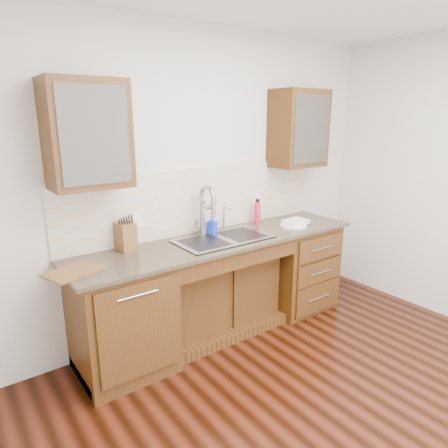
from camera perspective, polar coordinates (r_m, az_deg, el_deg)
ground at (r=3.07m, az=17.46°, el=-26.22°), size 4.00×3.50×0.10m
wall_back at (r=3.69m, az=-3.69°, el=5.82°), size 4.00×0.10×2.70m
base_cabinet_left at (r=3.26m, az=-14.38°, el=-12.88°), size 0.70×0.62×0.88m
base_cabinet_center at (r=3.77m, az=-1.18°, el=-9.89°), size 1.20×0.44×0.70m
base_cabinet_right at (r=4.25m, az=10.11°, el=-5.84°), size 0.70×0.62×0.88m
countertop at (r=3.49m, az=-0.24°, el=-2.37°), size 2.70×0.65×0.03m
backsplash at (r=3.67m, az=-3.14°, el=3.46°), size 2.70×0.02×0.59m
sink at (r=3.51m, az=-0.10°, el=-3.52°), size 0.84×0.46×0.19m
faucet at (r=3.57m, az=-3.19°, el=1.57°), size 0.04×0.04×0.40m
filter_tap at (r=3.73m, az=-0.04°, el=0.95°), size 0.02×0.02×0.24m
upper_cabinet_left at (r=2.99m, az=-19.00°, el=12.01°), size 0.55×0.34×0.75m
upper_cabinet_right at (r=4.15m, az=10.58°, el=13.23°), size 0.55×0.34×0.75m
outlet_left at (r=3.37m, az=-12.27°, el=0.61°), size 0.08×0.01×0.12m
outlet_right at (r=4.06m, az=4.70°, el=3.36°), size 0.08×0.01×0.12m
soap_bottle at (r=3.62m, az=-1.74°, el=-0.12°), size 0.10×0.10×0.17m
water_bottle at (r=3.96m, az=4.78°, el=1.59°), size 0.07×0.07×0.22m
plate at (r=3.94m, az=9.91°, el=-0.22°), size 0.31×0.31×0.01m
dish_towel at (r=3.99m, az=10.23°, el=0.35°), size 0.24×0.18×0.04m
knife_block at (r=3.28m, az=-13.99°, el=-1.67°), size 0.13×0.21×0.22m
cutting_board at (r=2.94m, az=-20.69°, el=-6.38°), size 0.42×0.35×0.02m
cup_left_a at (r=2.96m, az=-21.23°, el=10.73°), size 0.14×0.14×0.09m
cup_left_b at (r=3.02m, az=-17.36°, el=11.13°), size 0.10×0.10×0.09m
cup_right_a at (r=4.07m, az=9.40°, el=12.49°), size 0.14×0.14×0.09m
cup_right_b at (r=4.24m, az=11.68°, el=12.45°), size 0.12×0.12×0.09m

